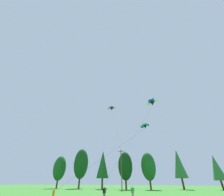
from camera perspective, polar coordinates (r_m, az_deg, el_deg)
treeline_tree_a at (r=67.05m, az=-20.48°, el=-25.09°), size 4.89×4.89×11.44m
treeline_tree_b at (r=64.25m, az=-12.42°, el=-24.52°), size 5.61×5.61×14.12m
treeline_tree_c at (r=58.27m, az=-3.77°, el=-25.18°), size 4.36×4.36×12.56m
treeline_tree_d at (r=55.22m, az=5.40°, el=-25.68°), size 4.94×4.94×11.63m
treeline_tree_e at (r=55.12m, az=14.52°, el=-25.23°), size 4.82×4.82×11.17m
treeline_tree_f at (r=59.90m, az=25.38°, el=-22.85°), size 4.33×4.33×12.42m
treeline_tree_g at (r=59.53m, az=36.61°, el=-21.65°), size 3.74×3.74×9.75m
utility_pole at (r=50.59m, az=3.80°, el=-26.35°), size 2.20×0.26×11.66m
kite_flyer_near at (r=19.59m, az=-22.72°, el=-32.53°), size 0.47×0.58×1.69m
kite_flyer_mid at (r=23.56m, az=-3.16°, el=-33.77°), size 0.73×0.74×1.69m
kite_flyer_far at (r=24.42m, az=8.32°, el=-33.44°), size 0.74×0.75×1.69m
parafoil_kite_high_teal at (r=32.14m, az=13.16°, el=-10.92°), size 10.89×15.71×12.16m
parafoil_kite_mid_blue_white at (r=39.61m, az=15.89°, el=-1.58°), size 10.60×14.24×20.20m
parafoil_kite_far_purple at (r=51.41m, az=-0.15°, el=-4.18°), size 10.88×20.31×24.49m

